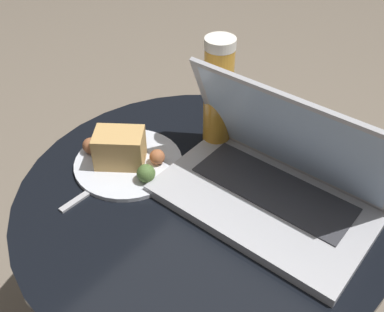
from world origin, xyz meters
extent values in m
cylinder|color=black|center=(0.00, 0.00, 0.25)|extent=(0.08, 0.08, 0.47)
cylinder|color=black|center=(0.00, 0.00, 0.49)|extent=(0.69, 0.69, 0.02)
cube|color=#B2B2B7|center=(0.11, 0.04, 0.51)|extent=(0.38, 0.22, 0.02)
cube|color=#333338|center=(0.11, 0.08, 0.52)|extent=(0.30, 0.11, 0.00)
cube|color=#B2B2B7|center=(0.11, 0.11, 0.62)|extent=(0.38, 0.09, 0.21)
cube|color=silver|center=(0.11, 0.11, 0.62)|extent=(0.35, 0.08, 0.18)
cylinder|color=gold|center=(-0.07, 0.14, 0.61)|extent=(0.06, 0.06, 0.22)
cylinder|color=white|center=(-0.07, 0.14, 0.73)|extent=(0.06, 0.06, 0.02)
cylinder|color=silver|center=(-0.17, -0.03, 0.50)|extent=(0.22, 0.22, 0.01)
cube|color=tan|center=(-0.18, -0.04, 0.54)|extent=(0.12, 0.11, 0.07)
sphere|color=#4C6B33|center=(-0.10, -0.04, 0.53)|extent=(0.04, 0.04, 0.04)
sphere|color=brown|center=(-0.22, 0.02, 0.52)|extent=(0.03, 0.03, 0.03)
sphere|color=#9E5B38|center=(-0.24, -0.05, 0.53)|extent=(0.03, 0.03, 0.03)
sphere|color=#9E5B38|center=(-0.12, 0.01, 0.52)|extent=(0.03, 0.03, 0.03)
cube|color=#B2B2B7|center=(-0.16, -0.13, 0.50)|extent=(0.02, 0.13, 0.00)
cube|color=#B2B2B7|center=(-0.16, -0.03, 0.50)|extent=(0.03, 0.06, 0.00)
camera|label=1|loc=(0.36, -0.47, 1.09)|focal=42.00mm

